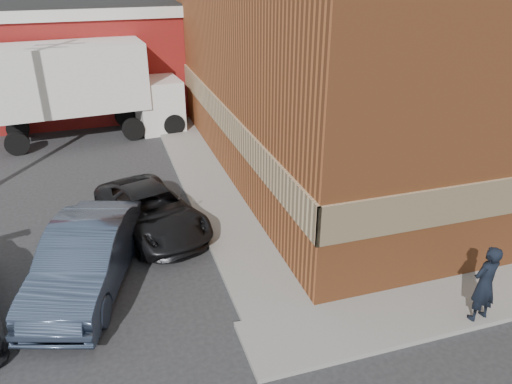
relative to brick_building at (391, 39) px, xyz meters
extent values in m
plane|color=#28282B|center=(-8.50, -9.00, -4.68)|extent=(90.00, 90.00, 0.00)
cube|color=brown|center=(0.00, 0.00, -0.18)|extent=(14.00, 18.00, 9.00)
cube|color=tan|center=(-7.04, 0.00, -2.38)|extent=(0.08, 18.16, 1.00)
cube|color=gray|center=(-7.90, 0.00, -4.62)|extent=(1.80, 18.00, 0.12)
cube|color=maroon|center=(-14.50, 11.00, -2.18)|extent=(16.00, 8.00, 5.00)
cube|color=silver|center=(-14.50, 11.00, 0.57)|extent=(16.30, 8.30, 0.50)
cube|color=black|center=(-14.50, 11.00, 0.87)|extent=(16.00, 8.00, 0.10)
imported|color=black|center=(-3.59, -10.55, -3.61)|extent=(0.76, 0.56, 1.91)
imported|color=#344057|center=(-12.11, -6.41, -3.84)|extent=(3.27, 5.44, 1.69)
imported|color=black|center=(-10.19, -3.97, -4.02)|extent=(3.51, 5.20, 1.32)
cube|color=white|center=(-12.50, 5.54, -1.86)|extent=(6.84, 3.23, 2.87)
cube|color=#1B6621|center=(-12.38, 4.21, -2.31)|extent=(6.39, 0.59, 0.88)
cube|color=white|center=(-8.20, 5.92, -3.47)|extent=(2.20, 2.60, 2.43)
cylinder|color=black|center=(-14.82, 4.22, -4.19)|extent=(1.02, 0.42, 0.99)
cylinder|color=black|center=(-15.02, 6.43, -4.19)|extent=(1.02, 0.42, 0.99)
cylinder|color=black|center=(-9.98, 4.65, -4.19)|extent=(1.02, 0.42, 0.99)
cylinder|color=black|center=(-10.17, 6.85, -4.19)|extent=(1.02, 0.42, 0.99)
cylinder|color=black|center=(-8.10, 4.82, -4.19)|extent=(1.02, 0.42, 0.99)
cylinder|color=black|center=(-8.30, 7.02, -4.19)|extent=(1.02, 0.42, 0.99)
camera|label=1|loc=(-11.24, -17.71, 3.06)|focal=35.00mm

